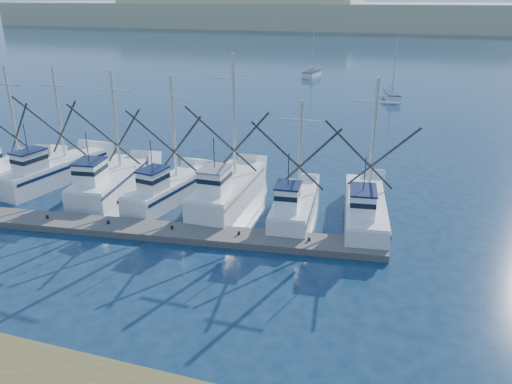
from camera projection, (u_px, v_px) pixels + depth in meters
ground at (224, 325)px, 21.26m from camera, size 500.00×500.00×0.00m
floating_dock at (124, 228)px, 29.69m from camera, size 30.62×5.75×0.41m
dune_ridge at (407, 16)px, 205.46m from camera, size 360.00×60.00×10.00m
trawler_fleet at (166, 187)px, 33.91m from camera, size 30.22×9.25×9.78m
sailboat_near at (391, 96)px, 67.14m from camera, size 2.67×5.40×8.10m
sailboat_far at (312, 74)px, 85.81m from camera, size 2.45×5.03×8.10m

